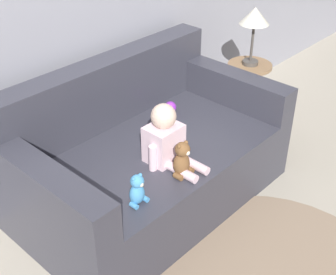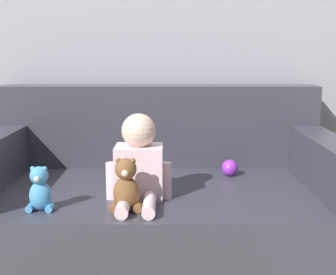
# 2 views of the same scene
# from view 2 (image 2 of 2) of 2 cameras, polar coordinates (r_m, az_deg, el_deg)

# --- Properties ---
(ground_plane) EXTENTS (12.00, 12.00, 0.00)m
(ground_plane) POSITION_cam_2_polar(r_m,az_deg,el_deg) (2.34, -1.55, -16.09)
(ground_plane) COLOR #B7AD99
(wall_back) EXTENTS (8.00, 0.05, 2.60)m
(wall_back) POSITION_cam_2_polar(r_m,az_deg,el_deg) (2.69, -1.41, 15.88)
(wall_back) COLOR #93939E
(wall_back) RESTS_ON ground_plane
(couch) EXTENTS (1.69, 0.99, 0.87)m
(couch) POSITION_cam_2_polar(r_m,az_deg,el_deg) (2.28, -1.56, -8.57)
(couch) COLOR #383842
(couch) RESTS_ON ground_plane
(person_baby) EXTENTS (0.28, 0.37, 0.36)m
(person_baby) POSITION_cam_2_polar(r_m,az_deg,el_deg) (1.97, -3.82, -3.33)
(person_baby) COLOR silver
(person_baby) RESTS_ON couch
(teddy_bear_brown) EXTENTS (0.12, 0.10, 0.21)m
(teddy_bear_brown) POSITION_cam_2_polar(r_m,az_deg,el_deg) (1.83, -5.36, -5.94)
(teddy_bear_brown) COLOR brown
(teddy_bear_brown) RESTS_ON couch
(plush_toy_side) EXTENTS (0.10, 0.08, 0.18)m
(plush_toy_side) POSITION_cam_2_polar(r_m,az_deg,el_deg) (1.90, -15.58, -6.18)
(plush_toy_side) COLOR #4C9EDB
(plush_toy_side) RESTS_ON couch
(toy_ball) EXTENTS (0.08, 0.08, 0.08)m
(toy_ball) POSITION_cam_2_polar(r_m,az_deg,el_deg) (2.36, 7.31, -3.67)
(toy_ball) COLOR purple
(toy_ball) RESTS_ON couch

